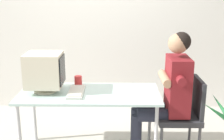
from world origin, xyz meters
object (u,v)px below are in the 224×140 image
Objects in this scene: office_chair at (184,112)px; desk_mug at (78,81)px; crt_monitor at (45,70)px; desk at (89,97)px; keyboard at (76,92)px; person_seated at (168,89)px.

desk_mug is at bearing 169.40° from office_chair.
crt_monitor is 0.49× the size of office_chair.
office_chair is at bearing 1.62° from desk.
crt_monitor reaches higher than office_chair.
keyboard is 1.19m from office_chair.
person_seated reaches higher than desk.
crt_monitor is (-0.47, 0.03, 0.29)m from desk.
person_seated is 12.52× the size of desk_mug.
crt_monitor reaches higher than desk.
desk is 1.75× the size of office_chair.
office_chair reaches higher than desk_mug.
desk_mug is at bearing 120.59° from desk.
desk is 3.57× the size of crt_monitor.
crt_monitor is at bearing 179.88° from person_seated.
person_seated is at bearing 3.04° from keyboard.
desk is 0.31m from desk_mug.
keyboard is (-0.14, -0.02, 0.07)m from desk.
crt_monitor is 0.43m from desk_mug.
person_seated is (-0.18, 0.00, 0.25)m from office_chair.
office_chair is at bearing -0.10° from crt_monitor.
desk_mug is (-1.17, 0.22, 0.28)m from office_chair.
person_seated is at bearing 180.00° from office_chair.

